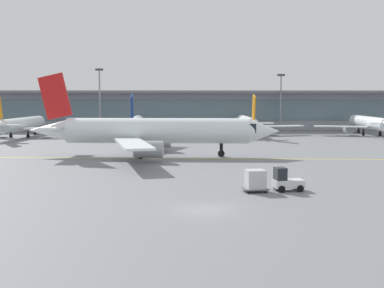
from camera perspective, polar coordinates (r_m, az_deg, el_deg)
name	(u,v)px	position (r m, az deg, el deg)	size (l,w,h in m)	color
ground_plane	(206,210)	(37.30, 1.63, -7.46)	(400.00, 400.00, 0.00)	slate
taxiway_centreline_stripe	(157,158)	(67.46, -3.98, -1.63)	(110.00, 0.36, 0.01)	yellow
terminal_concourse	(189,110)	(125.29, -0.34, 3.93)	(186.08, 11.00, 9.60)	#8C939E
gate_airplane_1	(22,124)	(106.76, -18.81, 2.12)	(24.24, 26.18, 8.67)	white
gate_airplane_2	(136,124)	(104.69, -6.42, 2.32)	(24.33, 26.13, 8.67)	silver
gate_airplane_3	(247,123)	(107.66, 6.26, 2.40)	(24.29, 26.02, 8.65)	white
gate_airplane_4	(370,123)	(112.58, 19.57, 2.26)	(24.34, 26.09, 8.67)	white
taxiing_regional_jet	(154,131)	(69.16, -4.29, 1.43)	(34.87, 32.37, 11.55)	white
baggage_tug	(286,181)	(45.03, 10.62, -4.14)	(2.78, 1.94, 2.10)	silver
cargo_dolly_lead	(255,180)	(44.13, 7.21, -4.08)	(2.31, 1.89, 1.94)	#595B60
apron_light_mast_1	(100,97)	(117.84, -10.45, 5.23)	(1.80, 0.36, 14.59)	gray
apron_light_mast_2	(281,100)	(121.01, 10.05, 4.98)	(1.80, 0.36, 13.48)	gray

